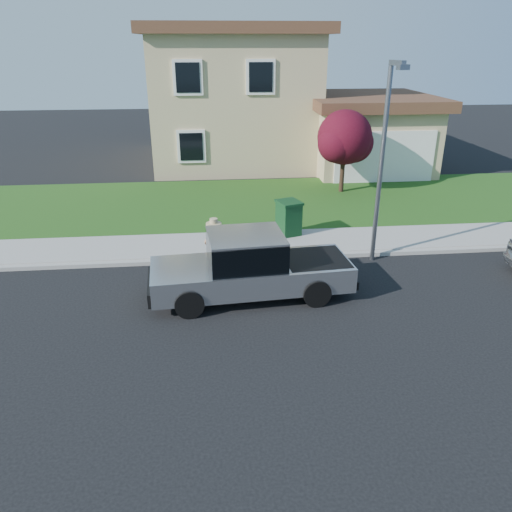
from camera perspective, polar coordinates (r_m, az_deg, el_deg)
The scene contains 10 objects.
ground at distance 12.48m, azimuth 2.03°, elevation -5.80°, with size 80.00×80.00×0.00m, color black.
curb at distance 15.17m, azimuth 4.34°, elevation -0.08°, with size 40.00×0.20×0.12m, color gray.
sidewalk at distance 16.16m, azimuth 3.69°, elevation 1.52°, with size 40.00×2.00×0.15m, color gray.
lawn at distance 20.37m, azimuth 1.68°, elevation 6.16°, with size 40.00×7.00×0.10m, color #1C4413.
house at distance 27.47m, azimuth 0.28°, elevation 17.32°, with size 14.00×11.30×6.85m.
pickup_truck at distance 12.64m, azimuth -0.67°, elevation -1.35°, with size 5.30×2.18×1.70m.
woman at distance 13.67m, azimuth -4.75°, elevation 0.67°, with size 0.65×0.51×1.73m.
ornamental_tree at distance 21.55m, azimuth 10.16°, elevation 12.92°, with size 2.50×2.25×3.43m.
trash_bin at distance 16.53m, azimuth 3.76°, elevation 4.42°, with size 0.91×0.97×1.13m.
street_lamp at distance 14.47m, azimuth 14.37°, elevation 11.24°, with size 0.34×0.74×5.64m.
Camera 1 is at (-1.51, -10.79, 6.09)m, focal length 35.00 mm.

